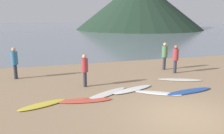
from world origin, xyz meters
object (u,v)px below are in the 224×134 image
object	(u,v)px
person_2	(15,60)
surfboard_5	(189,91)
surfboard_4	(158,93)
person_1	(85,68)
surfboard_1	(85,100)
surfboard_2	(106,94)
person_0	(176,57)
person_3	(165,54)
surfboard_6	(180,80)
surfboard_0	(42,105)
surfboard_3	(133,89)

from	to	relation	value
person_2	surfboard_5	bearing A→B (deg)	157.96
surfboard_4	person_1	distance (m)	3.79
surfboard_1	surfboard_2	world-z (taller)	surfboard_2
person_0	person_3	xyz separation A→B (m)	(-0.16, 1.06, 0.03)
surfboard_2	surfboard_5	bearing A→B (deg)	-42.91
person_1	person_3	world-z (taller)	person_3
surfboard_5	person_3	distance (m)	4.86
surfboard_6	person_1	size ratio (longest dim) A/B	1.45
surfboard_5	surfboard_4	bearing A→B (deg)	163.68
surfboard_0	surfboard_2	world-z (taller)	surfboard_0
surfboard_0	surfboard_3	xyz separation A→B (m)	(4.25, 0.78, 0.01)
surfboard_6	surfboard_2	bearing A→B (deg)	-142.85
surfboard_1	surfboard_4	size ratio (longest dim) A/B	1.06
surfboard_4	person_0	bearing A→B (deg)	81.69
surfboard_4	surfboard_3	bearing A→B (deg)	171.14
person_3	surfboard_6	bearing A→B (deg)	122.98
surfboard_3	person_1	size ratio (longest dim) A/B	1.42
surfboard_3	surfboard_5	bearing A→B (deg)	-43.33
person_1	surfboard_2	bearing A→B (deg)	154.13
surfboard_5	surfboard_3	bearing A→B (deg)	149.05
surfboard_0	surfboard_1	distance (m)	1.72
surfboard_0	person_3	size ratio (longest dim) A/B	1.12
surfboard_6	person_0	xyz separation A→B (m)	(0.64, 1.58, 1.01)
person_0	surfboard_3	bearing A→B (deg)	139.44
surfboard_2	surfboard_5	xyz separation A→B (m)	(3.88, -0.80, 0.00)
surfboard_3	person_3	distance (m)	5.20
surfboard_1	surfboard_5	world-z (taller)	surfboard_5
surfboard_0	surfboard_2	size ratio (longest dim) A/B	0.76
surfboard_1	person_1	world-z (taller)	person_1
person_2	person_0	bearing A→B (deg)	-179.03
surfboard_6	surfboard_0	bearing A→B (deg)	-144.09
surfboard_6	surfboard_3	bearing A→B (deg)	-141.03
surfboard_4	surfboard_6	distance (m)	2.86
surfboard_2	surfboard_6	bearing A→B (deg)	-17.23
surfboard_3	surfboard_4	bearing A→B (deg)	-62.17
surfboard_3	person_0	size ratio (longest dim) A/B	1.34
surfboard_3	person_2	xyz separation A→B (m)	(-5.60, 3.96, 1.02)
surfboard_0	surfboard_3	size ratio (longest dim) A/B	0.86
surfboard_0	surfboard_5	distance (m)	6.69
surfboard_4	surfboard_5	distance (m)	1.56
surfboard_3	person_1	distance (m)	2.64
surfboard_1	person_3	distance (m)	7.62
person_2	person_3	bearing A→B (deg)	-172.70
surfboard_0	surfboard_6	world-z (taller)	surfboard_0
surfboard_5	person_0	world-z (taller)	person_0
person_0	person_3	distance (m)	1.07
surfboard_0	surfboard_6	xyz separation A→B (m)	(7.43, 1.69, -0.01)
surfboard_3	person_3	world-z (taller)	person_3
surfboard_2	surfboard_6	size ratio (longest dim) A/B	1.11
person_3	surfboard_4	bearing A→B (deg)	100.92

